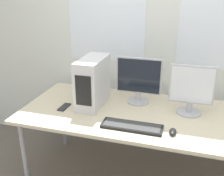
{
  "coord_description": "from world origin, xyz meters",
  "views": [
    {
      "loc": [
        0.26,
        -1.53,
        1.74
      ],
      "look_at": [
        -0.33,
        0.46,
        0.93
      ],
      "focal_mm": 42.0,
      "sensor_mm": 36.0,
      "label": 1
    }
  ],
  "objects_px": {
    "keyboard": "(132,126)",
    "cell_phone": "(64,107)",
    "monitor_main": "(139,80)",
    "mouse": "(173,132)",
    "monitor_right_near": "(191,90)",
    "pc_tower": "(93,82)"
  },
  "relations": [
    {
      "from": "pc_tower",
      "to": "monitor_right_near",
      "type": "bearing_deg",
      "value": 4.01
    },
    {
      "from": "keyboard",
      "to": "pc_tower",
      "type": "bearing_deg",
      "value": 143.58
    },
    {
      "from": "keyboard",
      "to": "cell_phone",
      "type": "distance_m",
      "value": 0.67
    },
    {
      "from": "mouse",
      "to": "monitor_right_near",
      "type": "bearing_deg",
      "value": 74.77
    },
    {
      "from": "keyboard",
      "to": "monitor_main",
      "type": "bearing_deg",
      "value": 95.67
    },
    {
      "from": "pc_tower",
      "to": "cell_phone",
      "type": "relative_size",
      "value": 2.83
    },
    {
      "from": "pc_tower",
      "to": "keyboard",
      "type": "xyz_separation_m",
      "value": [
        0.43,
        -0.32,
        -0.2
      ]
    },
    {
      "from": "monitor_main",
      "to": "mouse",
      "type": "distance_m",
      "value": 0.62
    },
    {
      "from": "monitor_main",
      "to": "keyboard",
      "type": "relative_size",
      "value": 0.91
    },
    {
      "from": "monitor_main",
      "to": "cell_phone",
      "type": "relative_size",
      "value": 2.7
    },
    {
      "from": "monitor_main",
      "to": "mouse",
      "type": "relative_size",
      "value": 4.31
    },
    {
      "from": "mouse",
      "to": "keyboard",
      "type": "bearing_deg",
      "value": 179.19
    },
    {
      "from": "pc_tower",
      "to": "cell_phone",
      "type": "distance_m",
      "value": 0.34
    },
    {
      "from": "monitor_right_near",
      "to": "cell_phone",
      "type": "relative_size",
      "value": 2.67
    },
    {
      "from": "pc_tower",
      "to": "monitor_main",
      "type": "height_order",
      "value": "pc_tower"
    },
    {
      "from": "pc_tower",
      "to": "monitor_right_near",
      "type": "xyz_separation_m",
      "value": [
        0.84,
        0.06,
        -0.0
      ]
    },
    {
      "from": "monitor_right_near",
      "to": "mouse",
      "type": "relative_size",
      "value": 4.26
    },
    {
      "from": "monitor_main",
      "to": "pc_tower",
      "type": "bearing_deg",
      "value": -157.97
    },
    {
      "from": "keyboard",
      "to": "cell_phone",
      "type": "bearing_deg",
      "value": 165.05
    },
    {
      "from": "monitor_right_near",
      "to": "keyboard",
      "type": "bearing_deg",
      "value": -137.52
    },
    {
      "from": "monitor_main",
      "to": "monitor_right_near",
      "type": "bearing_deg",
      "value": -11.85
    },
    {
      "from": "monitor_main",
      "to": "mouse",
      "type": "height_order",
      "value": "monitor_main"
    }
  ]
}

